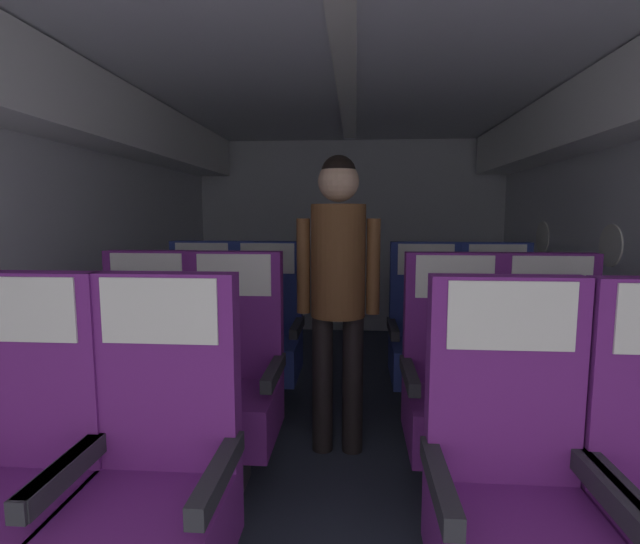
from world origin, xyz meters
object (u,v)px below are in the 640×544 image
(seat_a_left_window, at_px, (11,485))
(seat_c_left_window, at_px, (200,336))
(seat_a_left_aisle, at_px, (153,489))
(seat_c_left_aisle, at_px, (266,338))
(flight_attendant, at_px, (338,274))
(seat_b_right_window, at_px, (455,390))
(seat_b_left_window, at_px, (143,381))
(seat_b_left_aisle, at_px, (231,385))
(seat_c_right_aisle, at_px, (498,342))
(seat_b_right_aisle, at_px, (553,393))
(seat_c_right_window, at_px, (426,341))
(seat_a_right_window, at_px, (513,503))

(seat_a_left_window, xyz_separation_m, seat_c_left_window, (-0.00, 1.73, 0.00))
(seat_c_left_window, bearing_deg, seat_a_left_aisle, -75.71)
(seat_c_left_aisle, distance_m, flight_attendant, 0.89)
(seat_a_left_aisle, xyz_separation_m, flight_attendant, (0.50, 1.16, 0.49))
(flight_attendant, bearing_deg, seat_b_right_window, -38.91)
(seat_a_left_window, height_order, seat_b_left_window, same)
(seat_b_left_aisle, bearing_deg, seat_c_right_aisle, 30.24)
(seat_b_right_aisle, bearing_deg, seat_b_right_window, -179.94)
(seat_b_right_aisle, relative_size, seat_c_right_window, 1.00)
(seat_a_right_window, relative_size, seat_b_right_aisle, 1.00)
(seat_b_left_window, distance_m, seat_c_right_aisle, 2.09)
(seat_b_left_window, bearing_deg, seat_b_left_aisle, -2.26)
(flight_attendant, bearing_deg, seat_c_left_window, 138.86)
(seat_c_right_aisle, bearing_deg, seat_c_right_window, 179.24)
(seat_a_right_window, height_order, seat_c_right_aisle, same)
(seat_b_left_aisle, distance_m, flight_attendant, 0.76)
(seat_c_left_aisle, xyz_separation_m, seat_c_right_aisle, (1.48, -0.00, 0.00))
(seat_a_left_window, height_order, seat_a_left_aisle, same)
(seat_b_left_window, relative_size, seat_c_right_window, 1.00)
(seat_b_left_aisle, xyz_separation_m, seat_c_right_window, (1.03, 0.87, 0.00))
(seat_b_left_window, relative_size, seat_b_right_window, 1.00)
(seat_b_left_aisle, height_order, flight_attendant, flight_attendant)
(seat_c_left_aisle, xyz_separation_m, seat_c_right_window, (1.03, 0.00, 0.00))
(seat_a_right_window, xyz_separation_m, seat_b_right_window, (0.01, 0.85, 0.00))
(seat_a_left_window, bearing_deg, seat_b_right_aisle, 24.55)
(seat_a_right_window, relative_size, seat_c_right_window, 1.00)
(seat_b_left_aisle, distance_m, seat_b_right_window, 1.04)
(seat_c_left_window, height_order, seat_c_right_aisle, same)
(seat_a_left_window, relative_size, seat_a_right_window, 1.00)
(seat_a_left_aisle, height_order, seat_c_right_window, same)
(seat_c_left_window, relative_size, seat_c_left_aisle, 1.00)
(seat_c_left_aisle, bearing_deg, seat_a_left_aisle, -90.16)
(seat_b_right_aisle, height_order, seat_c_right_aisle, same)
(seat_a_right_window, relative_size, seat_b_right_window, 1.00)
(seat_b_left_window, distance_m, seat_c_right_window, 1.70)
(seat_c_left_aisle, bearing_deg, seat_a_left_window, -104.22)
(seat_a_left_aisle, height_order, seat_b_right_aisle, same)
(seat_b_left_aisle, bearing_deg, seat_a_right_window, -39.51)
(seat_c_left_window, xyz_separation_m, seat_c_right_window, (1.47, 0.00, 0.00))
(seat_c_left_window, height_order, seat_c_left_aisle, same)
(seat_a_left_window, bearing_deg, seat_b_left_window, 90.09)
(seat_b_right_window, bearing_deg, seat_a_left_aisle, -140.44)
(seat_b_right_window, bearing_deg, seat_c_right_window, 90.54)
(seat_c_left_window, bearing_deg, seat_b_right_aisle, -24.04)
(seat_a_left_aisle, relative_size, seat_b_right_window, 1.00)
(seat_a_left_aisle, distance_m, seat_b_left_window, 0.97)
(seat_b_right_aisle, bearing_deg, seat_b_left_aisle, -179.61)
(seat_b_left_window, distance_m, flight_attendant, 1.09)
(seat_c_left_window, relative_size, seat_c_right_aisle, 1.00)
(seat_c_right_aisle, bearing_deg, seat_a_left_aisle, -130.86)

